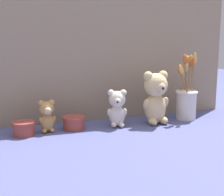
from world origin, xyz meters
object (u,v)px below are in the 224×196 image
Objects in this scene: flower_vase at (186,99)px; teddy_bear_small at (47,115)px; decorative_tin_tall at (24,128)px; decorative_tin_short at (74,123)px; teddy_bear_large at (156,96)px; teddy_bear_medium at (117,107)px.

teddy_bear_small is at bearing 179.91° from flower_vase.
teddy_bear_small reaches higher than decorative_tin_tall.
decorative_tin_short is (0.12, 0.01, -0.05)m from teddy_bear_small.
teddy_bear_medium is (-0.20, 0.01, -0.04)m from teddy_bear_large.
flower_vase is at bearing -0.09° from teddy_bear_small.
teddy_bear_small is 0.72m from flower_vase.
flower_vase is 0.82m from decorative_tin_tall.
flower_vase reaches higher than decorative_tin_short.
decorative_tin_tall is at bearing 179.18° from teddy_bear_large.
flower_vase reaches higher than teddy_bear_medium.
flower_vase is (0.19, 0.03, -0.03)m from teddy_bear_large.
decorative_tin_short is (0.23, 0.02, -0.00)m from decorative_tin_tall.
teddy_bear_large is 0.75× the size of flower_vase.
teddy_bear_small is at bearing -177.24° from decorative_tin_short.
teddy_bear_small is at bearing 177.03° from teddy_bear_large.
decorative_tin_short is at bearing 175.28° from teddy_bear_large.
decorative_tin_tall is at bearing -178.80° from flower_vase.
teddy_bear_medium is 0.33m from teddy_bear_small.
teddy_bear_medium reaches higher than teddy_bear_small.
teddy_bear_large reaches higher than teddy_bear_small.
teddy_bear_large is at bearing -2.34° from teddy_bear_medium.
flower_vase reaches higher than teddy_bear_large.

